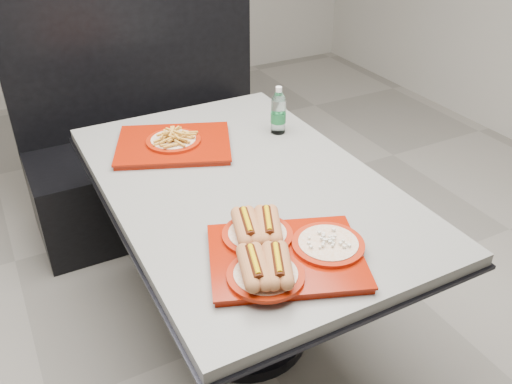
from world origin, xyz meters
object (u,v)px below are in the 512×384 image
tray_far (174,142)px  water_bottle (278,113)px  tray_near (280,251)px  diner_table (244,220)px  booth_bench (152,144)px

tray_far → water_bottle: water_bottle is taller
tray_near → water_bottle: water_bottle is taller
tray_near → water_bottle: (0.41, 0.72, 0.05)m
diner_table → tray_far: (-0.13, 0.35, 0.19)m
tray_far → booth_bench: bearing=80.4°
tray_far → water_bottle: (0.43, -0.07, 0.06)m
booth_bench → tray_far: bearing=-99.6°
diner_table → tray_far: bearing=109.7°
diner_table → water_bottle: size_ratio=7.26×
water_bottle → booth_bench: bearing=110.4°
booth_bench → water_bottle: (0.30, -0.81, 0.43)m
tray_near → tray_far: 0.79m
booth_bench → water_bottle: booth_bench is taller
diner_table → water_bottle: 0.48m
tray_far → water_bottle: 0.44m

